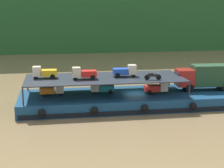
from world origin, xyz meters
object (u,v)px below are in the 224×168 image
Objects in this scene: mini_truck_lower_mid at (157,88)px; mini_truck_upper_stern at (44,72)px; covered_lorry at (205,76)px; motorcycle_upper_port at (153,76)px; mini_truck_lower_stern at (52,89)px; mini_truck_upper_mid at (84,73)px; cargo_barge at (136,99)px; mini_truck_lower_aft at (102,88)px; mini_truck_upper_fore at (125,71)px.

mini_truck_lower_mid is 1.00× the size of mini_truck_upper_stern.
motorcycle_upper_port is (-7.36, -2.50, 0.74)m from covered_lorry.
mini_truck_lower_stern is 2.17m from mini_truck_upper_stern.
mini_truck_upper_stern reaches higher than motorcycle_upper_port.
motorcycle_upper_port is (7.60, -1.61, -0.26)m from mini_truck_upper_mid.
cargo_barge is 4.07m from motorcycle_upper_port.
mini_truck_upper_fore is at bearing -7.51° from mini_truck_lower_aft.
mini_truck_upper_fore is at bearing 169.83° from mini_truck_lower_mid.
covered_lorry is at bearing -1.11° from mini_truck_upper_stern.
covered_lorry is at bearing 18.76° from motorcycle_upper_port.
mini_truck_upper_stern is at bearing 178.89° from covered_lorry.
covered_lorry is 4.17× the size of motorcycle_upper_port.
mini_truck_lower_stern is at bearing 177.98° from mini_truck_upper_fore.
mini_truck_lower_aft is 1.46× the size of motorcycle_upper_port.
cargo_barge is at bearing -9.39° from mini_truck_upper_fore.
covered_lorry is 2.84× the size of mini_truck_lower_mid.
cargo_barge is 9.98× the size of mini_truck_lower_stern.
mini_truck_upper_mid is at bearing 168.02° from motorcycle_upper_port.
mini_truck_lower_aft is 1.00× the size of mini_truck_lower_mid.
mini_truck_upper_mid is (-6.24, -0.53, 3.44)m from cargo_barge.
mini_truck_upper_stern is 1.01× the size of mini_truck_upper_mid.
mini_truck_upper_mid reaches higher than covered_lorry.
motorcycle_upper_port is at bearing -26.63° from mini_truck_lower_aft.
mini_truck_upper_mid is 7.77m from motorcycle_upper_port.
covered_lorry is at bearing 2.37° from cargo_barge.
motorcycle_upper_port reaches higher than mini_truck_lower_aft.
motorcycle_upper_port is (2.69, -2.36, -0.26)m from mini_truck_upper_fore.
cargo_barge is at bearing -3.02° from mini_truck_lower_stern.
mini_truck_upper_stern is at bearing 178.63° from mini_truck_lower_aft.
mini_truck_upper_mid is 4.96m from mini_truck_upper_fore.
covered_lorry is at bearing 0.81° from mini_truck_upper_fore.
covered_lorry is 7.80m from motorcycle_upper_port.
mini_truck_lower_mid is 2.62m from motorcycle_upper_port.
motorcycle_upper_port is at bearing -41.20° from mini_truck_upper_fore.
mini_truck_lower_stern is 0.99× the size of mini_truck_upper_stern.
cargo_barge is 9.98m from mini_truck_lower_stern.
covered_lorry reaches higher than mini_truck_lower_aft.
mini_truck_upper_fore reaches higher than covered_lorry.
mini_truck_upper_mid is at bearing -15.87° from mini_truck_upper_stern.
motorcycle_upper_port is (12.04, -2.88, -0.26)m from mini_truck_upper_stern.
mini_truck_lower_aft is 1.01× the size of mini_truck_upper_mid.
mini_truck_upper_mid reaches higher than motorcycle_upper_port.
mini_truck_upper_fore is (4.91, 0.75, 0.00)m from mini_truck_upper_mid.
mini_truck_lower_aft is 3.40m from mini_truck_upper_fore.
mini_truck_lower_stern is at bearing 179.51° from covered_lorry.
cargo_barge is 3.70m from mini_truck_upper_fore.
covered_lorry is 6.50m from mini_truck_lower_mid.
mini_truck_lower_stern is at bearing 163.90° from mini_truck_upper_mid.
covered_lorry is 19.43m from mini_truck_upper_stern.
mini_truck_lower_aft is at bearing 171.87° from cargo_barge.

